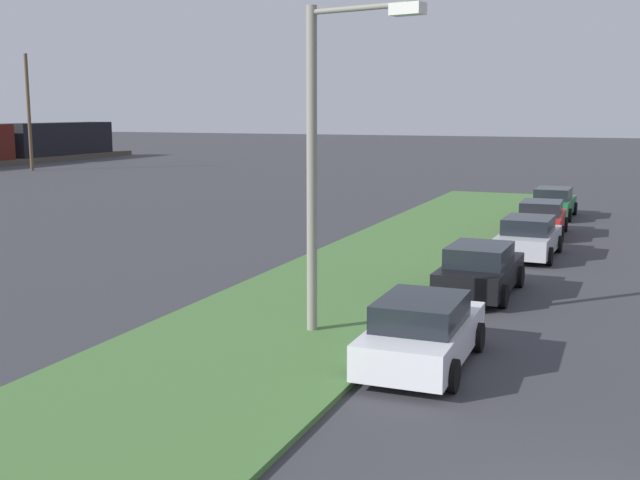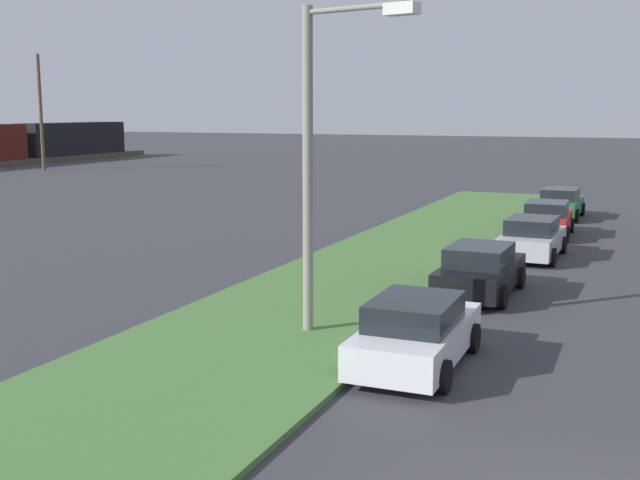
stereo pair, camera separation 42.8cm
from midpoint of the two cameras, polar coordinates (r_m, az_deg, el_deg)
name	(u,v)px [view 1 (the left image)]	position (r m, az deg, el deg)	size (l,w,h in m)	color
grass_median	(321,301)	(21.43, -0.48, -4.48)	(60.00, 6.00, 0.12)	#477238
parked_car_white	(422,332)	(16.28, 6.72, -6.68)	(4.31, 2.05, 1.47)	silver
parked_car_black	(480,270)	(22.71, 11.06, -2.16)	(4.34, 2.09, 1.47)	black
parked_car_silver	(528,238)	(28.88, 14.55, 0.17)	(4.35, 2.11, 1.47)	#B2B5BA
parked_car_red	(541,219)	(34.09, 15.48, 1.52)	(4.35, 2.11, 1.47)	red
parked_car_green	(553,203)	(40.03, 16.34, 2.61)	(4.34, 2.09, 1.47)	#1E6B38
streetlight	(325,148)	(17.63, -0.36, 6.75)	(0.91, 2.84, 7.50)	gray
distant_utility_pole	(29,113)	(73.00, -20.63, 8.68)	(0.30, 0.30, 10.00)	brown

